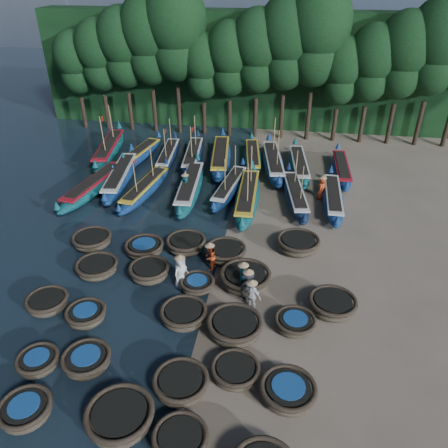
# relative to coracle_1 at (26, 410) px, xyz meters

# --- Properties ---
(ground) EXTENTS (120.00, 120.00, 0.00)m
(ground) POSITION_rel_coracle_1_xyz_m (5.03, 9.50, -0.41)
(ground) COLOR #7F6F5D
(ground) RESTS_ON ground
(foliage_wall) EXTENTS (40.00, 3.00, 10.00)m
(foliage_wall) POSITION_rel_coracle_1_xyz_m (5.03, 33.00, 4.59)
(foliage_wall) COLOR black
(foliage_wall) RESTS_ON ground
(coracle_1) EXTENTS (2.05, 2.05, 0.70)m
(coracle_1) POSITION_rel_coracle_1_xyz_m (0.00, 0.00, 0.00)
(coracle_1) COLOR #4D4330
(coracle_1) RESTS_ON ground
(coracle_2) EXTENTS (2.85, 2.85, 0.80)m
(coracle_2) POSITION_rel_coracle_1_xyz_m (3.32, 0.22, 0.05)
(coracle_2) COLOR #4D4330
(coracle_2) RESTS_ON ground
(coracle_3) EXTENTS (1.87, 1.87, 0.66)m
(coracle_3) POSITION_rel_coracle_1_xyz_m (5.51, -0.21, -0.03)
(coracle_3) COLOR #4D4330
(coracle_3) RESTS_ON ground
(coracle_5) EXTENTS (1.67, 1.67, 0.66)m
(coracle_5) POSITION_rel_coracle_1_xyz_m (-0.68, 2.06, -0.02)
(coracle_5) COLOR #4D4330
(coracle_5) RESTS_ON ground
(coracle_6) EXTENTS (2.08, 2.08, 0.69)m
(coracle_6) POSITION_rel_coracle_1_xyz_m (1.16, 2.40, -0.00)
(coracle_6) COLOR #4D4330
(coracle_6) RESTS_ON ground
(coracle_7) EXTENTS (2.16, 2.16, 0.72)m
(coracle_7) POSITION_rel_coracle_1_xyz_m (5.02, 1.91, 0.01)
(coracle_7) COLOR #4D4330
(coracle_7) RESTS_ON ground
(coracle_8) EXTENTS (2.01, 2.01, 0.67)m
(coracle_8) POSITION_rel_coracle_1_xyz_m (6.91, 2.79, -0.02)
(coracle_8) COLOR #4D4330
(coracle_8) RESTS_ON ground
(coracle_9) EXTENTS (2.46, 2.46, 0.74)m
(coracle_9) POSITION_rel_coracle_1_xyz_m (8.90, 2.14, 0.02)
(coracle_9) COLOR #4D4330
(coracle_9) RESTS_ON ground
(coracle_10) EXTENTS (2.30, 2.30, 0.70)m
(coracle_10) POSITION_rel_coracle_1_xyz_m (-2.00, 5.28, -0.01)
(coracle_10) COLOR #4D4330
(coracle_10) RESTS_ON ground
(coracle_11) EXTENTS (1.80, 1.80, 0.71)m
(coracle_11) POSITION_rel_coracle_1_xyz_m (0.07, 4.79, 0.01)
(coracle_11) COLOR #4D4330
(coracle_11) RESTS_ON ground
(coracle_12) EXTENTS (2.57, 2.57, 0.75)m
(coracle_12) POSITION_rel_coracle_1_xyz_m (4.29, 5.44, 0.02)
(coracle_12) COLOR #4D4330
(coracle_12) RESTS_ON ground
(coracle_13) EXTENTS (2.61, 2.61, 0.84)m
(coracle_13) POSITION_rel_coracle_1_xyz_m (6.59, 5.01, 0.07)
(coracle_13) COLOR #4D4330
(coracle_13) RESTS_ON ground
(coracle_14) EXTENTS (1.93, 1.93, 0.64)m
(coracle_14) POSITION_rel_coracle_1_xyz_m (9.10, 5.73, -0.03)
(coracle_14) COLOR #4D4330
(coracle_14) RESTS_ON ground
(coracle_15) EXTENTS (2.60, 2.60, 0.70)m
(coracle_15) POSITION_rel_coracle_1_xyz_m (-0.83, 8.13, -0.01)
(coracle_15) COLOR #4D4330
(coracle_15) RESTS_ON ground
(coracle_16) EXTENTS (2.05, 2.05, 0.79)m
(coracle_16) POSITION_rel_coracle_1_xyz_m (1.90, 8.15, 0.05)
(coracle_16) COLOR #4D4330
(coracle_16) RESTS_ON ground
(coracle_17) EXTENTS (1.70, 1.70, 0.63)m
(coracle_17) POSITION_rel_coracle_1_xyz_m (4.42, 7.64, -0.04)
(coracle_17) COLOR #4D4330
(coracle_17) RESTS_ON ground
(coracle_18) EXTENTS (2.86, 2.86, 0.84)m
(coracle_18) POSITION_rel_coracle_1_xyz_m (6.67, 8.31, 0.07)
(coracle_18) COLOR #4D4330
(coracle_18) RESTS_ON ground
(coracle_19) EXTENTS (2.64, 2.64, 0.74)m
(coracle_19) POSITION_rel_coracle_1_xyz_m (10.74, 7.10, 0.02)
(coracle_19) COLOR #4D4330
(coracle_19) RESTS_ON ground
(coracle_20) EXTENTS (2.62, 2.62, 0.74)m
(coracle_20) POSITION_rel_coracle_1_xyz_m (-2.08, 10.43, 0.01)
(coracle_20) COLOR #4D4330
(coracle_20) RESTS_ON ground
(coracle_21) EXTENTS (2.38, 2.38, 0.71)m
(coracle_21) POSITION_rel_coracle_1_xyz_m (1.00, 10.16, 0.01)
(coracle_21) COLOR #4D4330
(coracle_21) RESTS_ON ground
(coracle_22) EXTENTS (2.65, 2.65, 0.78)m
(coracle_22) POSITION_rel_coracle_1_xyz_m (3.14, 10.84, 0.04)
(coracle_22) COLOR #4D4330
(coracle_22) RESTS_ON ground
(coracle_23) EXTENTS (2.19, 2.19, 0.76)m
(coracle_23) POSITION_rel_coracle_1_xyz_m (5.39, 10.42, 0.03)
(coracle_23) COLOR #4D4330
(coracle_23) RESTS_ON ground
(coracle_24) EXTENTS (2.82, 2.82, 0.78)m
(coracle_24) POSITION_rel_coracle_1_xyz_m (9.16, 11.80, 0.04)
(coracle_24) COLOR #4D4330
(coracle_24) RESTS_ON ground
(long_boat_1) EXTENTS (2.80, 8.25, 1.47)m
(long_boat_1) POSITION_rel_coracle_1_xyz_m (-4.55, 16.62, 0.15)
(long_boat_1) COLOR #105E59
(long_boat_1) RESTS_ON ground
(long_boat_2) EXTENTS (2.58, 8.55, 1.52)m
(long_boat_2) POSITION_rel_coracle_1_xyz_m (-3.33, 18.24, 0.17)
(long_boat_2) COLOR navy
(long_boat_2) RESTS_ON ground
(long_boat_3) EXTENTS (2.33, 7.47, 3.20)m
(long_boat_3) POSITION_rel_coracle_1_xyz_m (-1.05, 16.81, 0.10)
(long_boat_3) COLOR navy
(long_boat_3) RESTS_ON ground
(long_boat_4) EXTENTS (2.11, 8.53, 1.50)m
(long_boat_4) POSITION_rel_coracle_1_xyz_m (1.88, 17.36, 0.17)
(long_boat_4) COLOR #105E59
(long_boat_4) RESTS_ON ground
(long_boat_5) EXTENTS (2.28, 7.23, 3.10)m
(long_boat_5) POSITION_rel_coracle_1_xyz_m (4.50, 17.94, 0.09)
(long_boat_5) COLOR navy
(long_boat_5) RESTS_ON ground
(long_boat_6) EXTENTS (1.68, 8.48, 3.60)m
(long_boat_6) POSITION_rel_coracle_1_xyz_m (5.87, 16.58, 0.17)
(long_boat_6) COLOR #105E59
(long_boat_6) RESTS_ON ground
(long_boat_7) EXTENTS (2.43, 7.43, 3.19)m
(long_boat_7) POSITION_rel_coracle_1_xyz_m (8.93, 17.39, 0.10)
(long_boat_7) COLOR #101B3D
(long_boat_7) RESTS_ON ground
(long_boat_8) EXTENTS (1.32, 7.44, 1.31)m
(long_boat_8) POSITION_rel_coracle_1_xyz_m (11.34, 17.37, 0.09)
(long_boat_8) COLOR navy
(long_boat_8) RESTS_ON ground
(long_boat_9) EXTENTS (2.94, 8.91, 3.83)m
(long_boat_9) POSITION_rel_coracle_1_xyz_m (-6.03, 23.01, 0.20)
(long_boat_9) COLOR #105E59
(long_boat_9) RESTS_ON ground
(long_boat_10) EXTENTS (2.64, 7.68, 1.37)m
(long_boat_10) POSITION_rel_coracle_1_xyz_m (-3.34, 22.25, 0.12)
(long_boat_10) COLOR navy
(long_boat_10) RESTS_ON ground
(long_boat_11) EXTENTS (1.93, 7.34, 3.13)m
(long_boat_11) POSITION_rel_coracle_1_xyz_m (-1.06, 22.72, 0.09)
(long_boat_11) COLOR #101B3D
(long_boat_11) RESTS_ON ground
(long_boat_12) EXTENTS (2.17, 7.95, 3.39)m
(long_boat_12) POSITION_rel_coracle_1_xyz_m (0.91, 22.83, 0.13)
(long_boat_12) COLOR #101B3D
(long_boat_12) RESTS_ON ground
(long_boat_13) EXTENTS (2.55, 8.86, 1.57)m
(long_boat_13) POSITION_rel_coracle_1_xyz_m (3.10, 22.80, 0.19)
(long_boat_13) COLOR navy
(long_boat_13) RESTS_ON ground
(long_boat_14) EXTENTS (2.24, 7.50, 1.33)m
(long_boat_14) POSITION_rel_coracle_1_xyz_m (5.55, 23.39, 0.10)
(long_boat_14) COLOR #105E59
(long_boat_14) RESTS_ON ground
(long_boat_15) EXTENTS (2.72, 8.47, 3.64)m
(long_boat_15) POSITION_rel_coracle_1_xyz_m (7.19, 22.41, 0.17)
(long_boat_15) COLOR navy
(long_boat_15) RESTS_ON ground
(long_boat_16) EXTENTS (2.16, 7.87, 1.39)m
(long_boat_16) POSITION_rel_coracle_1_xyz_m (9.13, 22.28, 0.12)
(long_boat_16) COLOR #105E59
(long_boat_16) RESTS_ON ground
(long_boat_17) EXTENTS (1.40, 7.30, 1.28)m
(long_boat_17) POSITION_rel_coracle_1_xyz_m (12.21, 22.16, 0.08)
(long_boat_17) COLOR navy
(long_boat_17) RESTS_ON ground
(fisherman_0) EXTENTS (0.88, 1.02, 1.96)m
(fisherman_0) POSITION_rel_coracle_1_xyz_m (3.59, 7.81, 0.53)
(fisherman_0) COLOR silver
(fisherman_0) RESTS_ON ground
(fisherman_1) EXTENTS (0.63, 0.71, 1.84)m
(fisherman_1) POSITION_rel_coracle_1_xyz_m (6.60, 7.87, 0.52)
(fisherman_1) COLOR #175B61
(fisherman_1) RESTS_ON ground
(fisherman_2) EXTENTS (0.75, 0.86, 1.71)m
(fisherman_2) POSITION_rel_coracle_1_xyz_m (4.72, 9.41, 0.41)
(fisherman_2) COLOR #B93C18
(fisherman_2) RESTS_ON ground
(fisherman_3) EXTENTS (1.19, 0.93, 1.81)m
(fisherman_3) POSITION_rel_coracle_1_xyz_m (6.88, 7.40, 0.44)
(fisherman_3) COLOR black
(fisherman_3) RESTS_ON ground
(fisherman_4) EXTENTS (1.01, 0.75, 1.80)m
(fisherman_4) POSITION_rel_coracle_1_xyz_m (7.12, 6.68, 0.46)
(fisherman_4) COLOR silver
(fisherman_4) RESTS_ON ground
(fisherman_5) EXTENTS (0.96, 1.56, 1.81)m
(fisherman_5) POSITION_rel_coracle_1_xyz_m (1.65, 17.13, 0.44)
(fisherman_5) COLOR #175B61
(fisherman_5) RESTS_ON ground
(fisherman_6) EXTENTS (0.76, 0.91, 1.80)m
(fisherman_6) POSITION_rel_coracle_1_xyz_m (10.62, 18.12, 0.46)
(fisherman_6) COLOR #B93C18
(fisherman_6) RESTS_ON ground
(tree_0) EXTENTS (3.68, 3.68, 8.68)m
(tree_0) POSITION_rel_coracle_1_xyz_m (-10.97, 29.50, 5.56)
(tree_0) COLOR black
(tree_0) RESTS_ON ground
(tree_1) EXTENTS (4.09, 4.09, 9.65)m
(tree_1) POSITION_rel_coracle_1_xyz_m (-8.67, 29.50, 6.24)
(tree_1) COLOR black
(tree_1) RESTS_ON ground
(tree_2) EXTENTS (4.51, 4.51, 10.63)m
(tree_2) POSITION_rel_coracle_1_xyz_m (-6.37, 29.50, 6.92)
(tree_2) COLOR black
(tree_2) RESTS_ON ground
(tree_3) EXTENTS (4.92, 4.92, 11.60)m
(tree_3) POSITION_rel_coracle_1_xyz_m (-4.07, 29.50, 7.59)
(tree_3) COLOR black
(tree_3) RESTS_ON ground
(tree_4) EXTENTS (5.34, 5.34, 12.58)m
(tree_4) POSITION_rel_coracle_1_xyz_m (-1.77, 29.50, 8.27)
(tree_4) COLOR black
(tree_4) RESTS_ON ground
(tree_5) EXTENTS (3.68, 3.68, 8.68)m
(tree_5) POSITION_rel_coracle_1_xyz_m (0.53, 29.50, 5.56)
(tree_5) COLOR black
(tree_5) RESTS_ON ground
(tree_6) EXTENTS (4.09, 4.09, 9.65)m
(tree_6) POSITION_rel_coracle_1_xyz_m (2.83, 29.50, 6.24)
(tree_6) COLOR black
(tree_6) RESTS_ON ground
(tree_7) EXTENTS (4.51, 4.51, 10.63)m
(tree_7) POSITION_rel_coracle_1_xyz_m (5.13, 29.50, 6.92)
(tree_7) COLOR black
(tree_7) RESTS_ON ground
(tree_8) EXTENTS (4.92, 4.92, 11.60)m
(tree_8) POSITION_rel_coracle_1_xyz_m (7.43, 29.50, 7.59)
(tree_8) COLOR black
(tree_8) RESTS_ON ground
(tree_9) EXTENTS (5.34, 5.34, 12.58)m
(tree_9) POSITION_rel_coracle_1_xyz_m (9.73, 29.50, 8.27)
(tree_9) COLOR black
(tree_9) RESTS_ON ground
(tree_10) EXTENTS (3.68, 3.68, 8.68)m
(tree_10) POSITION_rel_coracle_1_xyz_m (12.03, 29.50, 5.56)
(tree_10) COLOR black
(tree_10) RESTS_ON ground
(tree_11) EXTENTS (4.09, 4.09, 9.65)m
(tree_11) POSITION_rel_coracle_1_xyz_m (14.33, 29.50, 6.24)
(tree_11) COLOR black
(tree_11) RESTS_ON ground
(tree_12) EXTENTS (4.51, 4.51, 10.63)m
(tree_12) POSITION_rel_coracle_1_xyz_m (16.63, 29.50, 6.92)
(tree_12) COLOR black
(tree_12) RESTS_ON ground
(tree_13) EXTENTS (4.92, 4.92, 11.60)m
(tree_13) POSITION_rel_coracle_1_xyz_m (18.93, 29.50, 7.59)
(tree_13) COLOR black
(tree_13) RESTS_ON ground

